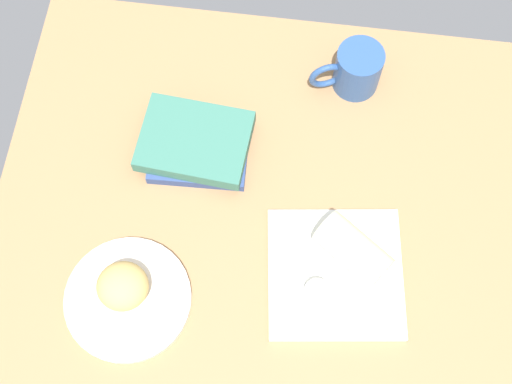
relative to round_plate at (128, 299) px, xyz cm
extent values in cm
cube|color=#9E754C|center=(-26.91, -16.51, -2.70)|extent=(110.00, 90.00, 4.00)
cylinder|color=silver|center=(0.00, 0.00, 0.00)|extent=(22.08, 22.08, 1.40)
ellipsoid|color=tan|center=(0.52, -1.28, 3.81)|extent=(9.02, 8.77, 6.22)
cube|color=white|center=(-35.30, -8.99, 0.10)|extent=(26.25, 26.25, 1.60)
cylinder|color=silver|center=(-32.33, -4.63, 2.28)|extent=(4.56, 4.56, 2.76)
cylinder|color=#C65620|center=(-32.33, -4.63, 3.36)|extent=(3.74, 3.74, 0.40)
cylinder|color=beige|center=(-37.67, -12.49, 4.27)|extent=(14.55, 13.14, 6.75)
cube|color=#33477F|center=(-7.95, -29.70, 0.43)|extent=(18.65, 15.43, 2.26)
cube|color=#387260|center=(-7.20, -30.01, 3.09)|extent=(20.99, 16.55, 3.07)
cylinder|color=#2D518C|center=(-35.84, -48.36, 4.21)|extent=(8.95, 8.95, 9.82)
cylinder|color=#A37A35|center=(-35.84, -48.36, 8.52)|extent=(7.34, 7.34, 0.40)
torus|color=#2D518C|center=(-30.13, -46.21, 4.21)|extent=(7.06, 3.61, 7.09)
camera|label=1|loc=(-25.54, 24.55, 121.08)|focal=49.69mm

